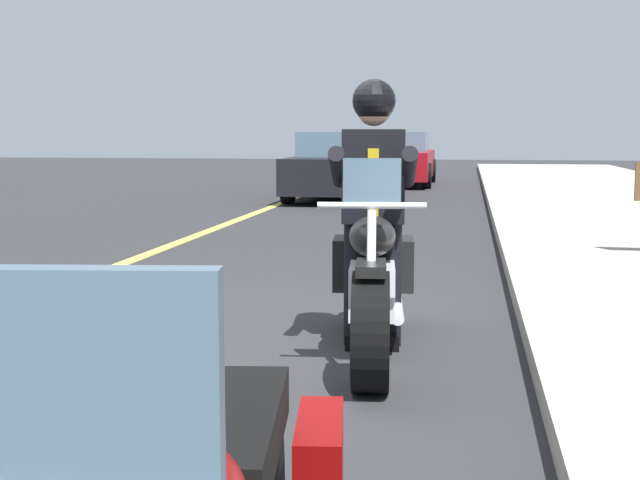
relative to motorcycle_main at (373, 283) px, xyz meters
name	(u,v)px	position (x,y,z in m)	size (l,w,h in m)	color
ground_plane	(214,348)	(0.05, -1.03, -0.45)	(80.00, 80.00, 0.00)	#28282B
motorcycle_main	(373,283)	(0.00, 0.00, 0.00)	(2.22, 0.73, 1.26)	black
rider_main	(373,189)	(-0.19, -0.02, 0.58)	(0.66, 0.59, 1.74)	black
car_silver	(342,166)	(-12.92, -2.04, 0.24)	(4.60, 1.92, 1.40)	black
car_dark	(397,159)	(-17.97, -1.27, 0.24)	(4.60, 1.92, 1.40)	maroon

